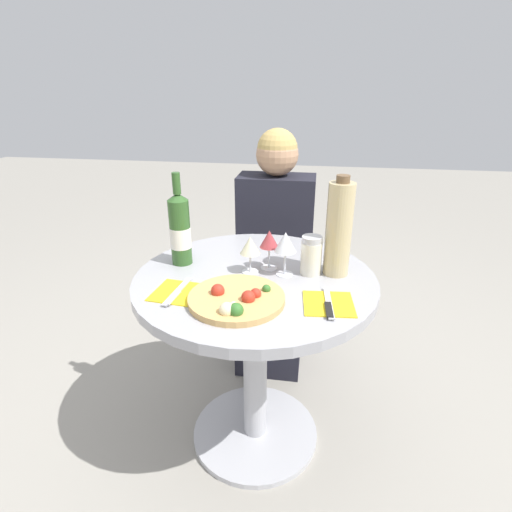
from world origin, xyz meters
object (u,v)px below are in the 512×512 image
at_px(dining_table, 255,323).
at_px(chair_behind_diner, 276,274).
at_px(wine_bottle, 180,230).
at_px(tall_carafe, 339,229).
at_px(seated_diner, 273,262).
at_px(pizza_large, 237,299).

bearing_deg(dining_table, chair_behind_diner, 90.01).
distance_m(wine_bottle, tall_carafe, 0.56).
relative_size(wine_bottle, tall_carafe, 0.97).
relative_size(seated_diner, tall_carafe, 3.38).
relative_size(pizza_large, tall_carafe, 0.86).
distance_m(chair_behind_diner, pizza_large, 0.97).
relative_size(seated_diner, wine_bottle, 3.48).
height_order(seated_diner, wine_bottle, seated_diner).
relative_size(dining_table, pizza_large, 2.82).
bearing_deg(pizza_large, tall_carafe, 40.44).
bearing_deg(wine_bottle, seated_diner, 61.25).
height_order(chair_behind_diner, seated_diner, seated_diner).
bearing_deg(seated_diner, tall_carafe, 117.86).
distance_m(seated_diner, wine_bottle, 0.68).
xyz_separation_m(dining_table, seated_diner, (-0.00, 0.59, -0.01)).
bearing_deg(chair_behind_diner, dining_table, 90.01).
height_order(chair_behind_diner, pizza_large, chair_behind_diner).
bearing_deg(tall_carafe, pizza_large, -139.56).
bearing_deg(tall_carafe, dining_table, -166.60).
xyz_separation_m(wine_bottle, tall_carafe, (0.56, -0.00, 0.03)).
bearing_deg(chair_behind_diner, pizza_large, 88.34).
distance_m(pizza_large, tall_carafe, 0.42).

